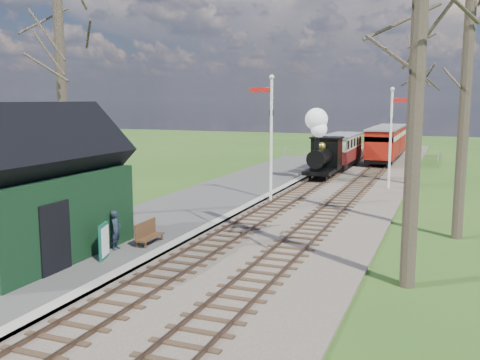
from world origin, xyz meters
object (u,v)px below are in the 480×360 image
(semaphore_far, at_px, (392,130))
(red_carriage_a, at_px, (383,145))
(red_carriage_b, at_px, (390,140))
(sign_board, at_px, (104,241))
(station_shed, at_px, (36,191))
(person, at_px, (116,230))
(coach, at_px, (341,149))
(locomotive, at_px, (322,149))
(semaphore_near, at_px, (270,129))
(bench, at_px, (147,233))

(semaphore_far, relative_size, red_carriage_a, 1.05)
(semaphore_far, relative_size, red_carriage_b, 1.05)
(red_carriage_a, bearing_deg, sign_board, -99.69)
(station_shed, relative_size, sign_board, 5.69)
(sign_board, height_order, person, person)
(coach, distance_m, person, 24.77)
(locomotive, bearing_deg, semaphore_near, -95.29)
(red_carriage_b, xyz_separation_m, bench, (-4.61, -32.27, -1.02))
(red_carriage_a, xyz_separation_m, bench, (-4.61, -26.77, -1.02))
(locomotive, distance_m, coach, 6.09)
(bench, bearing_deg, red_carriage_a, 80.23)
(semaphore_far, bearing_deg, sign_board, -111.01)
(semaphore_far, xyz_separation_m, sign_board, (-6.69, -17.41, -2.60))
(station_shed, distance_m, semaphore_far, 20.01)
(coach, bearing_deg, semaphore_far, -62.03)
(bench, bearing_deg, person, -119.81)
(sign_board, height_order, bench, sign_board)
(station_shed, bearing_deg, bench, 48.75)
(coach, distance_m, sign_board, 25.76)
(station_shed, xyz_separation_m, bench, (2.29, 2.61, -1.71))
(locomotive, bearing_deg, semaphore_far, -26.36)
(semaphore_far, xyz_separation_m, person, (-6.96, -16.39, -2.51))
(sign_board, distance_m, person, 1.06)
(red_carriage_a, bearing_deg, coach, -129.60)
(semaphore_near, bearing_deg, red_carriage_a, 79.03)
(semaphore_far, relative_size, locomotive, 1.31)
(coach, relative_size, red_carriage_a, 1.28)
(semaphore_far, height_order, person, semaphore_far)
(coach, xyz_separation_m, sign_board, (-2.31, -25.65, -0.72))
(station_shed, xyz_separation_m, red_carriage_a, (6.90, 29.38, -0.69))
(coach, xyz_separation_m, red_carriage_a, (2.60, 3.14, 0.10))
(red_carriage_b, distance_m, sign_board, 34.65)
(sign_board, bearing_deg, station_shed, -163.47)
(station_shed, bearing_deg, red_carriage_a, 76.79)
(station_shed, xyz_separation_m, locomotive, (4.29, 20.18, -0.25))
(station_shed, relative_size, red_carriage_b, 1.16)
(semaphore_near, height_order, red_carriage_b, semaphore_near)
(locomotive, height_order, red_carriage_a, locomotive)
(station_shed, xyz_separation_m, semaphore_far, (8.67, 18.00, 1.08))
(semaphore_near, height_order, semaphore_far, semaphore_near)
(person, bearing_deg, semaphore_near, -20.87)
(station_shed, height_order, locomotive, station_shed)
(person, bearing_deg, red_carriage_b, -19.83)
(red_carriage_b, relative_size, bench, 4.04)
(locomotive, distance_m, red_carriage_b, 14.94)
(station_shed, distance_m, coach, 26.60)
(semaphore_far, relative_size, sign_board, 5.17)
(coach, height_order, red_carriage_b, red_carriage_b)
(locomotive, xyz_separation_m, red_carriage_a, (2.61, 9.20, -0.43))
(station_shed, height_order, red_carriage_a, station_shed)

